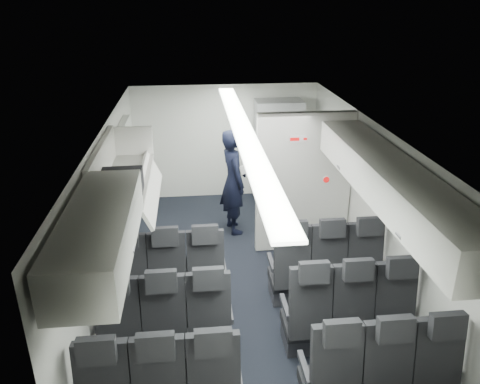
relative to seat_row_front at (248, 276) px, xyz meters
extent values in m
cube|color=black|center=(0.00, 0.53, -0.41)|extent=(3.40, 6.00, 0.01)
cube|color=white|center=(0.00, 0.53, 1.75)|extent=(3.40, 6.00, 0.01)
cube|color=silver|center=(0.00, 3.53, 0.67)|extent=(3.40, 0.01, 2.15)
cube|color=silver|center=(-1.70, 0.53, 0.67)|extent=(0.01, 6.00, 2.15)
cube|color=silver|center=(1.70, 0.53, 0.67)|extent=(0.01, 6.00, 2.15)
cube|color=white|center=(0.00, 0.53, 1.71)|extent=(0.25, 5.52, 0.03)
cube|color=black|center=(-1.42, 0.08, -0.13)|extent=(0.44, 0.46, 0.12)
cube|color=#2D2D33|center=(-1.42, 0.08, -0.29)|extent=(0.42, 0.42, 0.22)
cube|color=black|center=(-1.42, -0.14, 0.32)|extent=(0.44, 0.20, 0.80)
cube|color=black|center=(-1.42, -0.19, 0.72)|extent=(0.30, 0.12, 0.23)
cube|color=#2D2D33|center=(-1.64, 0.05, 0.15)|extent=(0.05, 0.40, 0.06)
cube|color=#2D2D33|center=(-1.20, 0.05, 0.15)|extent=(0.05, 0.40, 0.06)
cube|color=black|center=(-0.97, 0.08, -0.13)|extent=(0.44, 0.46, 0.12)
cube|color=#2D2D33|center=(-0.97, 0.08, -0.29)|extent=(0.42, 0.42, 0.22)
cube|color=black|center=(-0.97, -0.14, 0.32)|extent=(0.44, 0.20, 0.80)
cube|color=black|center=(-0.97, -0.19, 0.72)|extent=(0.30, 0.12, 0.23)
cube|color=#2D2D33|center=(-1.19, 0.05, 0.15)|extent=(0.05, 0.40, 0.06)
cube|color=#2D2D33|center=(-0.75, 0.05, 0.15)|extent=(0.05, 0.40, 0.06)
cube|color=black|center=(-0.52, 0.08, -0.13)|extent=(0.44, 0.46, 0.12)
cube|color=#2D2D33|center=(-0.52, 0.08, -0.29)|extent=(0.42, 0.42, 0.22)
cube|color=black|center=(-0.52, -0.14, 0.32)|extent=(0.44, 0.20, 0.80)
cube|color=black|center=(-0.52, -0.19, 0.72)|extent=(0.30, 0.12, 0.23)
cube|color=#2D2D33|center=(-0.74, 0.05, 0.15)|extent=(0.05, 0.40, 0.06)
cube|color=#2D2D33|center=(-0.30, 0.05, 0.15)|extent=(0.05, 0.40, 0.06)
cube|color=black|center=(0.52, 0.08, -0.13)|extent=(0.44, 0.46, 0.12)
cube|color=#2D2D33|center=(0.52, 0.08, -0.29)|extent=(0.42, 0.42, 0.22)
cube|color=black|center=(0.52, -0.14, 0.32)|extent=(0.44, 0.20, 0.80)
cube|color=black|center=(0.52, -0.19, 0.72)|extent=(0.30, 0.12, 0.23)
cube|color=#2D2D33|center=(0.30, 0.05, 0.15)|extent=(0.05, 0.40, 0.06)
cube|color=#2D2D33|center=(0.74, 0.05, 0.15)|extent=(0.05, 0.40, 0.06)
cube|color=black|center=(0.97, 0.08, -0.13)|extent=(0.44, 0.46, 0.12)
cube|color=#2D2D33|center=(0.97, 0.08, -0.29)|extent=(0.42, 0.42, 0.22)
cube|color=black|center=(0.97, -0.14, 0.32)|extent=(0.44, 0.20, 0.80)
cube|color=black|center=(0.97, -0.19, 0.72)|extent=(0.30, 0.12, 0.23)
cube|color=#2D2D33|center=(0.75, 0.05, 0.15)|extent=(0.05, 0.40, 0.06)
cube|color=#2D2D33|center=(1.19, 0.05, 0.15)|extent=(0.05, 0.40, 0.06)
cube|color=black|center=(1.42, 0.08, -0.13)|extent=(0.44, 0.46, 0.12)
cube|color=#2D2D33|center=(1.42, 0.08, -0.29)|extent=(0.42, 0.42, 0.22)
cube|color=black|center=(1.42, -0.14, 0.32)|extent=(0.44, 0.20, 0.80)
cube|color=black|center=(1.42, -0.19, 0.72)|extent=(0.30, 0.12, 0.23)
cube|color=#2D2D33|center=(1.20, 0.05, 0.15)|extent=(0.05, 0.40, 0.06)
cube|color=#2D2D33|center=(1.64, 0.05, 0.15)|extent=(0.05, 0.40, 0.06)
cube|color=black|center=(-1.42, -0.82, -0.13)|extent=(0.44, 0.46, 0.12)
cube|color=#2D2D33|center=(-1.42, -0.82, -0.29)|extent=(0.42, 0.42, 0.22)
cube|color=black|center=(-1.42, -1.04, 0.32)|extent=(0.44, 0.20, 0.80)
cube|color=black|center=(-1.42, -1.09, 0.72)|extent=(0.30, 0.12, 0.23)
cube|color=#2D2D33|center=(-1.64, -0.85, 0.15)|extent=(0.05, 0.40, 0.06)
cube|color=#2D2D33|center=(-1.20, -0.85, 0.15)|extent=(0.05, 0.40, 0.06)
cube|color=black|center=(-0.97, -0.82, -0.13)|extent=(0.44, 0.46, 0.12)
cube|color=#2D2D33|center=(-0.97, -0.82, -0.29)|extent=(0.42, 0.42, 0.22)
cube|color=black|center=(-0.97, -1.04, 0.32)|extent=(0.44, 0.20, 0.80)
cube|color=black|center=(-0.97, -1.09, 0.72)|extent=(0.30, 0.12, 0.23)
cube|color=#2D2D33|center=(-1.19, -0.85, 0.15)|extent=(0.05, 0.40, 0.06)
cube|color=#2D2D33|center=(-0.75, -0.85, 0.15)|extent=(0.05, 0.40, 0.06)
cube|color=black|center=(-0.52, -0.82, -0.13)|extent=(0.44, 0.46, 0.12)
cube|color=#2D2D33|center=(-0.52, -0.82, -0.29)|extent=(0.42, 0.42, 0.22)
cube|color=black|center=(-0.52, -1.04, 0.32)|extent=(0.44, 0.20, 0.80)
cube|color=black|center=(-0.52, -1.09, 0.72)|extent=(0.30, 0.12, 0.23)
cube|color=#2D2D33|center=(-0.74, -0.85, 0.15)|extent=(0.05, 0.40, 0.06)
cube|color=#2D2D33|center=(-0.30, -0.85, 0.15)|extent=(0.05, 0.40, 0.06)
cube|color=black|center=(0.52, -0.82, -0.13)|extent=(0.44, 0.46, 0.12)
cube|color=#2D2D33|center=(0.52, -0.82, -0.29)|extent=(0.42, 0.42, 0.22)
cube|color=black|center=(0.52, -1.04, 0.32)|extent=(0.44, 0.20, 0.80)
cube|color=black|center=(0.52, -1.09, 0.72)|extent=(0.30, 0.12, 0.23)
cube|color=#2D2D33|center=(0.30, -0.85, 0.15)|extent=(0.05, 0.40, 0.06)
cube|color=#2D2D33|center=(0.74, -0.85, 0.15)|extent=(0.05, 0.40, 0.06)
cube|color=black|center=(0.97, -0.82, -0.13)|extent=(0.44, 0.46, 0.12)
cube|color=#2D2D33|center=(0.97, -0.82, -0.29)|extent=(0.42, 0.42, 0.22)
cube|color=black|center=(0.97, -1.04, 0.32)|extent=(0.44, 0.20, 0.80)
cube|color=black|center=(0.97, -1.09, 0.72)|extent=(0.30, 0.12, 0.23)
cube|color=#2D2D33|center=(0.75, -0.85, 0.15)|extent=(0.05, 0.40, 0.06)
cube|color=#2D2D33|center=(1.19, -0.85, 0.15)|extent=(0.05, 0.40, 0.06)
cube|color=black|center=(1.42, -0.82, -0.13)|extent=(0.44, 0.46, 0.12)
cube|color=#2D2D33|center=(1.42, -0.82, -0.29)|extent=(0.42, 0.42, 0.22)
cube|color=black|center=(1.42, -1.04, 0.32)|extent=(0.44, 0.20, 0.80)
cube|color=black|center=(1.42, -1.09, 0.72)|extent=(0.30, 0.12, 0.23)
cube|color=#2D2D33|center=(1.20, -0.85, 0.15)|extent=(0.05, 0.40, 0.06)
cube|color=#2D2D33|center=(1.64, -0.85, 0.15)|extent=(0.05, 0.40, 0.06)
cube|color=black|center=(-1.42, -1.99, 0.72)|extent=(0.30, 0.12, 0.23)
cube|color=#2D2D33|center=(-1.20, -1.75, 0.15)|extent=(0.05, 0.40, 0.06)
cube|color=black|center=(-0.97, -1.94, 0.32)|extent=(0.44, 0.20, 0.80)
cube|color=black|center=(-0.97, -1.99, 0.72)|extent=(0.30, 0.12, 0.23)
cube|color=#2D2D33|center=(-1.19, -1.75, 0.15)|extent=(0.05, 0.40, 0.06)
cube|color=#2D2D33|center=(-0.75, -1.75, 0.15)|extent=(0.05, 0.40, 0.06)
cube|color=black|center=(-0.52, -1.94, 0.32)|extent=(0.44, 0.20, 0.80)
cube|color=black|center=(-0.52, -1.99, 0.72)|extent=(0.30, 0.12, 0.23)
cube|color=#2D2D33|center=(-0.74, -1.75, 0.15)|extent=(0.05, 0.40, 0.06)
cube|color=#2D2D33|center=(-0.30, -1.75, 0.15)|extent=(0.05, 0.40, 0.06)
cube|color=black|center=(0.52, -1.94, 0.32)|extent=(0.44, 0.20, 0.80)
cube|color=black|center=(0.52, -1.99, 0.72)|extent=(0.30, 0.12, 0.23)
cube|color=#2D2D33|center=(0.30, -1.75, 0.15)|extent=(0.05, 0.40, 0.06)
cube|color=#2D2D33|center=(0.74, -1.75, 0.15)|extent=(0.05, 0.40, 0.06)
cube|color=black|center=(0.97, -1.72, -0.13)|extent=(0.44, 0.46, 0.12)
cube|color=black|center=(0.97, -1.94, 0.32)|extent=(0.44, 0.20, 0.80)
cube|color=black|center=(0.97, -1.99, 0.72)|extent=(0.30, 0.12, 0.23)
cube|color=#2D2D33|center=(0.75, -1.75, 0.15)|extent=(0.05, 0.40, 0.06)
cube|color=#2D2D33|center=(1.19, -1.75, 0.15)|extent=(0.05, 0.40, 0.06)
cube|color=black|center=(1.42, -1.72, -0.13)|extent=(0.44, 0.46, 0.12)
cube|color=black|center=(1.42, -1.94, 0.32)|extent=(0.44, 0.20, 0.80)
cube|color=black|center=(1.42, -1.99, 0.72)|extent=(0.30, 0.12, 0.23)
cube|color=#2D2D33|center=(1.20, -1.75, 0.15)|extent=(0.05, 0.40, 0.06)
cube|color=#2D2D33|center=(1.64, -1.75, 0.15)|extent=(0.05, 0.40, 0.06)
cube|color=white|center=(-1.40, -1.47, 1.46)|extent=(0.52, 1.80, 0.40)
cylinder|color=slate|center=(-1.15, -1.47, 1.30)|extent=(0.04, 0.10, 0.04)
cube|color=#9E9E93|center=(-1.40, 0.28, 1.26)|extent=(0.52, 1.70, 0.04)
cube|color=white|center=(-1.66, 0.28, 1.46)|extent=(0.06, 1.70, 0.44)
cube|color=white|center=(-1.40, -0.55, 1.46)|extent=(0.52, 0.04, 0.40)
cube|color=white|center=(-1.40, 1.11, 1.46)|extent=(0.52, 0.04, 0.40)
cube|color=white|center=(-1.15, 0.28, 1.15)|extent=(0.21, 1.61, 0.38)
cube|color=white|center=(1.40, -1.47, 1.46)|extent=(0.52, 1.80, 0.40)
cylinder|color=slate|center=(1.15, -1.47, 1.30)|extent=(0.04, 0.10, 0.04)
cube|color=white|center=(1.40, 0.28, 1.46)|extent=(0.52, 1.70, 0.40)
cylinder|color=slate|center=(1.15, 0.28, 1.30)|extent=(0.04, 0.10, 0.04)
cube|color=silver|center=(0.98, 1.33, 0.67)|extent=(1.40, 0.12, 2.13)
cube|color=white|center=(0.85, 1.26, 1.38)|extent=(0.24, 0.01, 0.10)
cube|color=red|center=(0.80, 1.25, 1.38)|extent=(0.13, 0.01, 0.04)
cube|color=red|center=(0.95, 1.25, 1.38)|extent=(0.05, 0.01, 0.03)
cylinder|color=white|center=(1.30, 1.26, 0.75)|extent=(0.11, 0.01, 0.11)
cylinder|color=red|center=(1.30, 1.26, 0.75)|extent=(0.09, 0.01, 0.09)
cube|color=#939399|center=(0.95, 3.25, 0.55)|extent=(0.85, 0.50, 1.90)
cube|color=#3F3F42|center=(0.95, 2.99, 0.10)|extent=(0.80, 0.01, 0.02)
cube|color=#3F3F42|center=(0.95, 2.99, 0.60)|extent=(0.80, 0.01, 0.02)
cube|color=#3F3F42|center=(0.95, 2.99, 1.10)|extent=(0.80, 0.01, 0.02)
cube|color=silver|center=(-1.64, 2.08, 0.55)|extent=(0.10, 0.92, 1.86)
cylinder|color=black|center=(-1.58, 2.08, 1.05)|extent=(0.03, 0.22, 0.22)
cube|color=gold|center=(-1.58, 2.38, 0.60)|extent=(0.02, 0.10, 0.75)
cylinder|color=white|center=(-1.67, 1.33, 0.90)|extent=(0.01, 0.11, 0.11)
cylinder|color=red|center=(-1.66, 1.33, 0.90)|extent=(0.01, 0.09, 0.09)
imported|color=black|center=(0.01, 2.04, 0.46)|extent=(0.55, 0.71, 1.73)
cube|color=black|center=(-1.38, -0.15, 1.38)|extent=(0.44, 0.31, 0.26)
cube|color=white|center=(0.20, 1.99, 0.69)|extent=(0.19, 0.10, 0.14)
camera|label=1|loc=(-0.62, -4.91, 3.24)|focal=35.00mm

